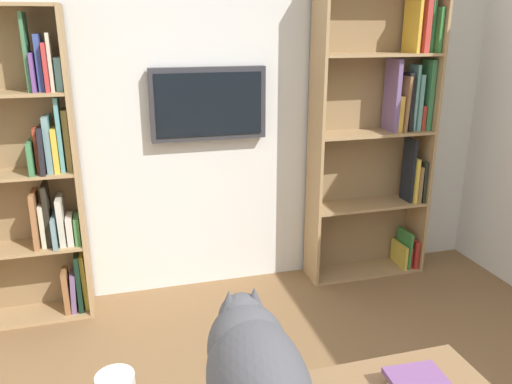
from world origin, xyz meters
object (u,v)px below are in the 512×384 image
bookshelf_left (383,126)px  wall_mounted_tv (209,104)px  cat (255,375)px  bookshelf_right (30,176)px  desk_book_stack (417,382)px

bookshelf_left → wall_mounted_tv: bearing=-3.5°
wall_mounted_tv → cat: (0.29, 2.24, -0.45)m
bookshelf_right → wall_mounted_tv: bookshelf_right is taller
bookshelf_left → desk_book_stack: (1.02, 2.13, -0.41)m
bookshelf_left → wall_mounted_tv: (1.29, -0.08, 0.20)m
bookshelf_left → bookshelf_right: bearing=0.1°
bookshelf_right → wall_mounted_tv: size_ratio=2.53×
bookshelf_left → bookshelf_right: (2.46, 0.00, -0.19)m
desk_book_stack → bookshelf_left: bearing=-115.7°
bookshelf_right → desk_book_stack: size_ratio=9.83×
bookshelf_left → cat: bearing=53.7°
bookshelf_right → desk_book_stack: (-1.44, 2.12, -0.23)m
bookshelf_right → wall_mounted_tv: 1.23m
bookshelf_right → wall_mounted_tv: (-1.17, -0.08, 0.39)m
cat → desk_book_stack: bearing=-176.7°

